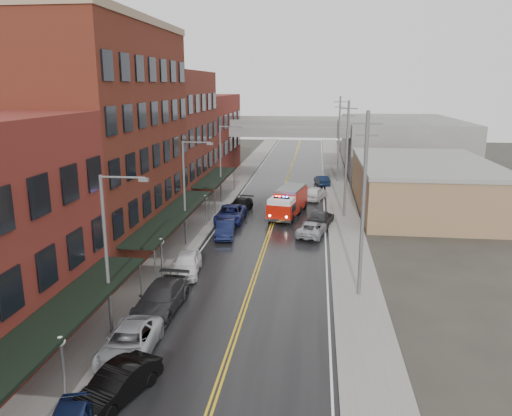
{
  "coord_description": "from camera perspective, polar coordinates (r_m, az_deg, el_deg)",
  "views": [
    {
      "loc": [
        4.21,
        -16.04,
        13.49
      ],
      "look_at": [
        -0.95,
        26.01,
        3.0
      ],
      "focal_mm": 35.0,
      "sensor_mm": 36.0,
      "label": 1
    }
  ],
  "objects": [
    {
      "name": "street_lamp_2",
      "position": [
        57.66,
        -3.85,
        5.6
      ],
      "size": [
        2.64,
        0.22,
        9.0
      ],
      "color": "#59595B",
      "rests_on": "ground"
    },
    {
      "name": "parked_car_right_0",
      "position": [
        46.06,
        6.37,
        -2.35
      ],
      "size": [
        3.06,
        5.12,
        1.33
      ],
      "primitive_type": "imported",
      "rotation": [
        0.0,
        0.0,
        2.95
      ],
      "color": "#A4A5AC",
      "rests_on": "ground"
    },
    {
      "name": "utility_pole_1",
      "position": [
        51.63,
        10.3,
        5.69
      ],
      "size": [
        1.8,
        0.24,
        12.0
      ],
      "color": "#59595B",
      "rests_on": "ground"
    },
    {
      "name": "street_lamp_0",
      "position": [
        27.62,
        -16.34,
        -4.18
      ],
      "size": [
        2.64,
        0.22,
        9.0
      ],
      "color": "#59595B",
      "rests_on": "ground"
    },
    {
      "name": "awning_2",
      "position": [
        58.69,
        -4.62,
        3.55
      ],
      "size": [
        2.6,
        13.0,
        3.09
      ],
      "color": "black",
      "rests_on": "ground"
    },
    {
      "name": "parked_car_left_4",
      "position": [
        36.93,
        -7.93,
        -6.33
      ],
      "size": [
        2.44,
        4.89,
        1.6
      ],
      "primitive_type": "imported",
      "rotation": [
        0.0,
        0.0,
        0.12
      ],
      "color": "white",
      "rests_on": "ground"
    },
    {
      "name": "parked_car_left_3",
      "position": [
        31.5,
        -10.79,
        -10.04
      ],
      "size": [
        2.55,
        5.86,
        1.68
      ],
      "primitive_type": "imported",
      "rotation": [
        0.0,
        0.0,
        -0.03
      ],
      "color": "#28292B",
      "rests_on": "ground"
    },
    {
      "name": "street_lamp_1",
      "position": [
        42.28,
        -7.89,
        2.45
      ],
      "size": [
        2.64,
        0.22,
        9.0
      ],
      "color": "#59595B",
      "rests_on": "ground"
    },
    {
      "name": "parked_car_right_2",
      "position": [
        60.37,
        6.79,
        1.71
      ],
      "size": [
        3.3,
        5.24,
        1.66
      ],
      "primitive_type": "imported",
      "rotation": [
        0.0,
        0.0,
        2.85
      ],
      "color": "white",
      "rests_on": "ground"
    },
    {
      "name": "parked_car_right_1",
      "position": [
        49.45,
        7.38,
        -1.14
      ],
      "size": [
        3.05,
        5.48,
        1.5
      ],
      "primitive_type": "imported",
      "rotation": [
        0.0,
        0.0,
        2.95
      ],
      "color": "#292A2C",
      "rests_on": "ground"
    },
    {
      "name": "curb_left",
      "position": [
        48.96,
        -4.9,
        -2.05
      ],
      "size": [
        0.3,
        160.0,
        0.15
      ],
      "primitive_type": "cube",
      "color": "gray",
      "rests_on": "ground"
    },
    {
      "name": "utility_pole_0",
      "position": [
        32.0,
        12.18,
        0.61
      ],
      "size": [
        1.8,
        0.24,
        12.0
      ],
      "color": "#59595B",
      "rests_on": "ground"
    },
    {
      "name": "parked_car_right_3",
      "position": [
        69.44,
        7.54,
        3.16
      ],
      "size": [
        2.34,
        4.39,
        1.38
      ],
      "primitive_type": "imported",
      "rotation": [
        0.0,
        0.0,
        3.37
      ],
      "color": "black",
      "rests_on": "ground"
    },
    {
      "name": "brick_building_b",
      "position": [
        43.02,
        -17.2,
        7.3
      ],
      "size": [
        9.0,
        20.0,
        18.0
      ],
      "primitive_type": "cube",
      "color": "#5B2618",
      "rests_on": "ground"
    },
    {
      "name": "parked_car_left_1",
      "position": [
        23.96,
        -15.51,
        -18.79
      ],
      "size": [
        2.95,
        4.82,
        1.5
      ],
      "primitive_type": "imported",
      "rotation": [
        0.0,
        0.0,
        -0.32
      ],
      "color": "black",
      "rests_on": "ground"
    },
    {
      "name": "sidewalk_right",
      "position": [
        48.06,
        10.41,
        -2.54
      ],
      "size": [
        3.0,
        160.0,
        0.15
      ],
      "primitive_type": "cube",
      "color": "slate",
      "rests_on": "ground"
    },
    {
      "name": "parked_car_left_5",
      "position": [
        45.45,
        -3.54,
        -2.39
      ],
      "size": [
        2.1,
        4.74,
        1.51
      ],
      "primitive_type": "imported",
      "rotation": [
        0.0,
        0.0,
        0.11
      ],
      "color": "black",
      "rests_on": "ground"
    },
    {
      "name": "awning_1",
      "position": [
        42.09,
        -9.38,
        -0.73
      ],
      "size": [
        2.6,
        18.0,
        3.09
      ],
      "color": "black",
      "rests_on": "ground"
    },
    {
      "name": "curb_right",
      "position": [
        47.98,
        8.45,
        -2.49
      ],
      "size": [
        0.3,
        160.0,
        0.15
      ],
      "primitive_type": "cube",
      "color": "gray",
      "rests_on": "ground"
    },
    {
      "name": "globe_lamp_0",
      "position": [
        23.73,
        -21.34,
        -15.24
      ],
      "size": [
        0.44,
        0.44,
        3.12
      ],
      "color": "#59595B",
      "rests_on": "ground"
    },
    {
      "name": "overpass",
      "position": [
        78.51,
        3.94,
        8.39
      ],
      "size": [
        40.0,
        10.0,
        7.5
      ],
      "color": "slate",
      "rests_on": "ground"
    },
    {
      "name": "globe_lamp_1",
      "position": [
        35.55,
        -10.78,
        -4.67
      ],
      "size": [
        0.44,
        0.44,
        3.12
      ],
      "color": "#59595B",
      "rests_on": "ground"
    },
    {
      "name": "parked_car_left_7",
      "position": [
        54.62,
        -1.79,
        0.34
      ],
      "size": [
        2.69,
        4.95,
        1.36
      ],
      "primitive_type": "imported",
      "rotation": [
        0.0,
        0.0,
        -0.17
      ],
      "color": "black",
      "rests_on": "ground"
    },
    {
      "name": "parked_car_left_6",
      "position": [
        50.38,
        -2.93,
        -0.69
      ],
      "size": [
        2.69,
        5.84,
        1.62
      ],
      "primitive_type": "imported",
      "rotation": [
        0.0,
        0.0,
        -0.0
      ],
      "color": "#161B52",
      "rests_on": "ground"
    },
    {
      "name": "tan_building",
      "position": [
        58.31,
        18.54,
        2.32
      ],
      "size": [
        14.0,
        22.0,
        5.0
      ],
      "primitive_type": "cube",
      "color": "#92724E",
      "rests_on": "ground"
    },
    {
      "name": "road",
      "position": [
        48.16,
        1.71,
        -2.35
      ],
      "size": [
        11.0,
        160.0,
        0.02
      ],
      "primitive_type": "cube",
      "color": "black",
      "rests_on": "ground"
    },
    {
      "name": "globe_lamp_2",
      "position": [
        48.55,
        -5.82,
        0.52
      ],
      "size": [
        0.44,
        0.44,
        3.12
      ],
      "color": "#59595B",
      "rests_on": "ground"
    },
    {
      "name": "awning_0",
      "position": [
        25.47,
        -21.55,
        -11.49
      ],
      "size": [
        2.6,
        16.0,
        3.09
      ],
      "color": "black",
      "rests_on": "ground"
    },
    {
      "name": "right_far_block",
      "position": [
        87.65,
        16.14,
        7.15
      ],
      "size": [
        18.0,
        30.0,
        8.0
      ],
      "primitive_type": "cube",
      "color": "slate",
      "rests_on": "ground"
    },
    {
      "name": "sidewalk_left",
      "position": [
        49.32,
        -6.77,
        -1.98
      ],
      "size": [
        3.0,
        160.0,
        0.15
      ],
      "primitive_type": "cube",
      "color": "slate",
      "rests_on": "ground"
    },
    {
      "name": "parked_car_left_2",
      "position": [
        27.03,
        -14.31,
        -14.69
      ],
      "size": [
        2.81,
        5.53,
        1.5
      ],
      "primitive_type": "imported",
      "rotation": [
        0.0,
        0.0,
        0.06
      ],
      "color": "#A7AAAF",
      "rests_on": "ground"
    },
    {
      "name": "utility_pole_2",
      "position": [
        71.47,
        9.45,
        7.95
      ],
      "size": [
        1.8,
        0.24,
        12.0
      ],
      "color": "#59595B",
      "rests_on": "ground"
    },
    {
      "name": "brick_building_far",
      "position": [
        76.45,
        -6.34,
        8.2
      ],
      "size": [
        9.0,
        20.0,
        12.0
      ],
      "primitive_type": "cube",
      "color": "maroon",
      "rests_on": "ground"
    },
    {
      "name": "brick_building_c",
      "position": [
        59.49,
        -10.25,
        7.91
      ],
      "size": [
        9.0,
        15.0,
        15.0
      ],
      "primitive_type": "cube",
      "color": "#5B211B",
      "rests_on": "ground"
    },
    {
      "name": "fire_truck",
      "position": [
        52.47,
        3.67,
        0.74
      ],
      "size": [
        4.31,
        8.22,
        2.88
      ],
      "rotation": [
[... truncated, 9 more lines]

